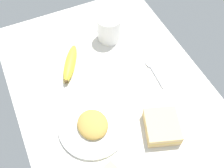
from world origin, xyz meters
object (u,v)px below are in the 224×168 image
Objects in this scene: coffee_mug_black at (109,28)px; sandwich_main at (162,127)px; plate_of_food at (93,126)px; spoon at (152,69)px; banana at (70,63)px; paper_napkin at (43,39)px.

sandwich_main is at bearing -1.95° from coffee_mug_black.
spoon is (-12.03, 27.70, -0.82)cm from plate_of_food.
banana reaches higher than paper_napkin.
banana is 0.98× the size of paper_napkin.
coffee_mug_black is 0.86× the size of spoon.
plate_of_food is 38.62cm from coffee_mug_black.
sandwich_main is at bearing 25.81° from banana.
plate_of_food is at bearing -4.18° from banana.
coffee_mug_black is 0.82× the size of sandwich_main.
sandwich_main is 0.84× the size of banana.
banana reaches higher than spoon.
spoon reaches higher than paper_napkin.
sandwich_main is 0.83× the size of paper_napkin.
plate_of_food reaches higher than spoon.
plate_of_food is 30.21cm from spoon.
paper_napkin is at bearing -156.94° from sandwich_main.
plate_of_food is 1.63× the size of spoon.
spoon is at bearing 62.35° from banana.
sandwich_main is at bearing -22.64° from spoon.
spoon is at bearing 45.34° from paper_napkin.
coffee_mug_black is 22.48cm from spoon.
plate_of_food is at bearing -31.71° from coffee_mug_black.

